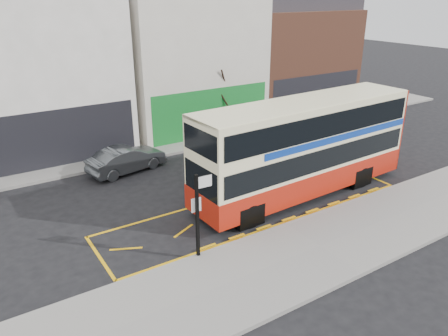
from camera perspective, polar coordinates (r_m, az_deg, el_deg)
ground at (r=18.19m, az=7.26°, el=-7.18°), size 120.00×120.00×0.00m
pavement at (r=16.72m, az=12.37°, el=-10.11°), size 40.00×4.00×0.15m
kerb at (r=17.91m, az=8.04°, el=-7.45°), size 40.00×0.15×0.15m
far_pavement at (r=26.72m, az=-7.92°, el=2.80°), size 50.00×3.00×0.15m
road_markings at (r=19.28m, az=4.23°, el=-5.23°), size 14.00×3.40×0.01m
terrace_left at (r=27.63m, az=-22.88°, el=13.18°), size 8.00×8.01×11.80m
terrace_green_shop at (r=30.58m, az=-5.62°, el=15.00°), size 9.00×8.01×11.30m
terrace_right at (r=35.64m, az=7.81°, el=15.13°), size 9.00×8.01×10.30m
double_decker_bus at (r=20.06m, az=10.49°, el=2.80°), size 11.17×2.99×4.43m
bus_stop_post at (r=14.92m, az=-3.32°, el=-5.23°), size 0.77×0.14×3.10m
car_grey at (r=23.33m, az=-12.58°, el=1.13°), size 4.35×2.23×1.37m
car_white at (r=28.46m, az=8.80°, el=5.14°), size 4.63×2.77×1.26m
street_tree_right at (r=28.36m, az=-0.94°, el=11.89°), size 2.57×2.57×5.54m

